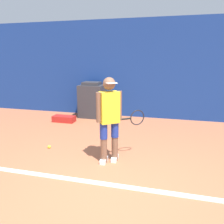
# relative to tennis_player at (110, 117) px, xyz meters

# --- Properties ---
(ground_plane) EXTENTS (24.00, 24.00, 0.00)m
(ground_plane) POSITION_rel_tennis_player_xyz_m (0.20, -1.01, -0.87)
(ground_plane) COLOR #B76642
(back_wall) EXTENTS (24.00, 0.10, 3.07)m
(back_wall) POSITION_rel_tennis_player_xyz_m (0.20, 3.38, 0.67)
(back_wall) COLOR navy
(back_wall) RESTS_ON ground_plane
(court_baseline) EXTENTS (21.60, 0.10, 0.01)m
(court_baseline) POSITION_rel_tennis_player_xyz_m (0.20, -0.78, -0.86)
(court_baseline) COLOR white
(court_baseline) RESTS_ON ground_plane
(tennis_player) EXTENTS (0.78, 0.63, 1.57)m
(tennis_player) POSITION_rel_tennis_player_xyz_m (0.00, 0.00, 0.00)
(tennis_player) COLOR brown
(tennis_player) RESTS_ON ground_plane
(tennis_ball) EXTENTS (0.07, 0.07, 0.07)m
(tennis_ball) POSITION_rel_tennis_player_xyz_m (-1.42, 0.26, -0.83)
(tennis_ball) COLOR #D1E533
(tennis_ball) RESTS_ON ground_plane
(covered_chair) EXTENTS (0.78, 0.61, 1.15)m
(covered_chair) POSITION_rel_tennis_player_xyz_m (-1.40, 2.97, -0.32)
(covered_chair) COLOR #333338
(covered_chair) RESTS_ON ground_plane
(equipment_bag) EXTENTS (0.67, 0.31, 0.18)m
(equipment_bag) POSITION_rel_tennis_player_xyz_m (-2.04, 2.20, -0.78)
(equipment_bag) COLOR #B2231E
(equipment_bag) RESTS_ON ground_plane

